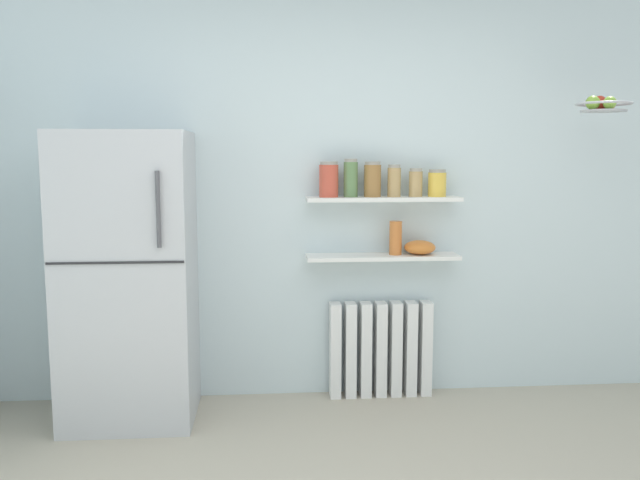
# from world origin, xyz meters

# --- Properties ---
(back_wall) EXTENTS (7.04, 0.10, 2.60)m
(back_wall) POSITION_xyz_m (0.00, 2.05, 1.30)
(back_wall) COLOR silver
(back_wall) RESTS_ON ground_plane
(refrigerator) EXTENTS (0.73, 0.66, 1.66)m
(refrigerator) POSITION_xyz_m (-1.23, 1.69, 0.83)
(refrigerator) COLOR #B7BABF
(refrigerator) RESTS_ON ground_plane
(radiator) EXTENTS (0.65, 0.12, 0.61)m
(radiator) POSITION_xyz_m (0.28, 1.92, 0.30)
(radiator) COLOR white
(radiator) RESTS_ON ground_plane
(wall_shelf_lower) EXTENTS (0.95, 0.22, 0.02)m
(wall_shelf_lower) POSITION_xyz_m (0.28, 1.89, 0.90)
(wall_shelf_lower) COLOR white
(wall_shelf_upper) EXTENTS (0.95, 0.22, 0.02)m
(wall_shelf_upper) POSITION_xyz_m (0.28, 1.89, 1.26)
(wall_shelf_upper) COLOR white
(storage_jar_0) EXTENTS (0.12, 0.12, 0.22)m
(storage_jar_0) POSITION_xyz_m (-0.06, 1.89, 1.38)
(storage_jar_0) COLOR #C64C38
(storage_jar_0) RESTS_ON wall_shelf_upper
(storage_jar_1) EXTENTS (0.09, 0.09, 0.23)m
(storage_jar_1) POSITION_xyz_m (0.08, 1.89, 1.39)
(storage_jar_1) COLOR #5B7F4C
(storage_jar_1) RESTS_ON wall_shelf_upper
(storage_jar_2) EXTENTS (0.10, 0.10, 0.22)m
(storage_jar_2) POSITION_xyz_m (0.21, 1.89, 1.38)
(storage_jar_2) COLOR olive
(storage_jar_2) RESTS_ON wall_shelf_upper
(storage_jar_3) EXTENTS (0.08, 0.08, 0.20)m
(storage_jar_3) POSITION_xyz_m (0.35, 1.89, 1.37)
(storage_jar_3) COLOR tan
(storage_jar_3) RESTS_ON wall_shelf_upper
(storage_jar_4) EXTENTS (0.08, 0.08, 0.18)m
(storage_jar_4) POSITION_xyz_m (0.48, 1.89, 1.36)
(storage_jar_4) COLOR tan
(storage_jar_4) RESTS_ON wall_shelf_upper
(storage_jar_5) EXTENTS (0.11, 0.11, 0.17)m
(storage_jar_5) POSITION_xyz_m (0.61, 1.89, 1.36)
(storage_jar_5) COLOR yellow
(storage_jar_5) RESTS_ON wall_shelf_upper
(vase) EXTENTS (0.08, 0.08, 0.21)m
(vase) POSITION_xyz_m (0.36, 1.89, 1.02)
(vase) COLOR #CC7033
(vase) RESTS_ON wall_shelf_lower
(shelf_bowl) EXTENTS (0.19, 0.19, 0.09)m
(shelf_bowl) POSITION_xyz_m (0.51, 1.89, 0.96)
(shelf_bowl) COLOR orange
(shelf_bowl) RESTS_ON wall_shelf_lower
(hanging_fruit_basket) EXTENTS (0.31, 0.31, 0.10)m
(hanging_fruit_basket) POSITION_xyz_m (1.49, 1.59, 1.82)
(hanging_fruit_basket) COLOR #B2B2B7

